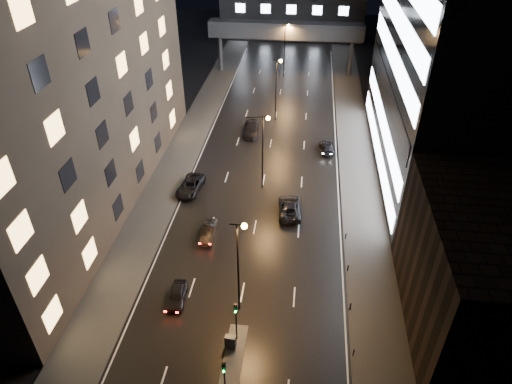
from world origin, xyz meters
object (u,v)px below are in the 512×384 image
car_toward_a (290,207)px  car_away_d (252,129)px  car_away_b (209,232)px  car_away_a (177,295)px  utility_cabinet (230,342)px  car_away_c (190,186)px  car_toward_b (327,147)px

car_toward_a → car_away_d: bearing=-75.2°
car_away_b → car_away_a: bearing=-96.9°
utility_cabinet → car_away_d: bearing=100.7°
car_away_a → utility_cabinet: utility_cabinet is taller
car_away_c → car_away_d: bearing=77.4°
car_toward_a → utility_cabinet: bearing=73.8°
car_away_b → car_toward_a: size_ratio=0.74×
car_away_b → utility_cabinet: size_ratio=3.05×
car_away_b → car_away_c: car_away_c is taller
car_away_d → car_toward_a: bearing=-75.0°
car_toward_b → car_toward_a: bearing=66.9°
car_away_a → utility_cabinet: size_ratio=2.84×
car_away_c → car_toward_b: 21.26m
car_away_c → car_away_d: 17.38m
car_away_a → car_away_c: (-3.04, 18.00, 0.12)m
car_away_d → utility_cabinet: 39.23m
car_away_b → car_away_d: (1.63, 24.94, 0.13)m
car_toward_a → car_toward_b: bearing=-111.4°
car_toward_a → utility_cabinet: 19.95m
car_toward_b → car_away_b: bearing=51.0°
car_away_a → car_away_c: 18.25m
car_away_b → car_away_c: bearing=115.2°
car_away_b → car_toward_b: (13.20, 20.89, -0.02)m
car_toward_a → utility_cabinet: (-3.87, -19.57, 0.05)m
car_away_d → car_toward_b: car_away_d is taller
car_away_a → car_away_c: car_away_c is taller
car_away_a → utility_cabinet: bearing=-43.0°
car_away_c → car_toward_a: size_ratio=0.99×
car_toward_a → car_away_c: bearing=-18.8°
car_toward_b → utility_cabinet: utility_cabinet is taller
car_away_a → car_toward_a: bearing=52.6°
car_away_d → car_toward_a: car_away_d is taller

